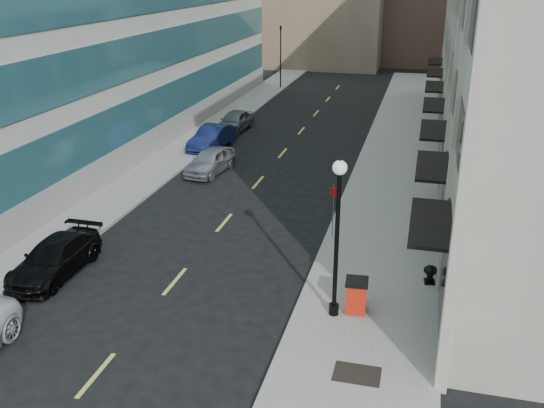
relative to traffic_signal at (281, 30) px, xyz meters
The scene contains 13 objects.
sidewalk_right 31.38m from the traffic_signal, 65.10° to the right, with size 5.00×80.00×0.15m, color gray.
sidewalk_left 28.58m from the traffic_signal, 92.05° to the right, with size 3.00×80.00×0.15m, color gray.
grate_far 46.43m from the traffic_signal, 73.49° to the right, with size 1.40×1.00×0.01m, color black.
road_centerline 32.00m from the traffic_signal, 79.94° to the right, with size 0.15×68.20×0.01m.
traffic_signal is the anchor object (origin of this frame).
car_black_pickup 40.91m from the traffic_signal, 89.01° to the right, with size 1.96×4.82×1.40m, color black.
car_silver_sedan 27.57m from the traffic_signal, 85.14° to the right, with size 1.73×4.30×1.47m, color #9B9DA4.
car_blue_sedan 22.74m from the traffic_signal, 88.19° to the right, with size 1.63×4.67×1.54m, color #151F4F.
car_grey_sedan 18.00m from the traffic_signal, 87.68° to the right, with size 1.78×4.42×1.51m, color slate.
trash_bin 42.91m from the traffic_signal, 72.79° to the right, with size 0.82×0.90×1.26m.
lamppost 42.80m from the traffic_signal, 73.84° to the right, with size 0.48×0.48×5.72m.
sign_post 36.41m from the traffic_signal, 72.64° to the right, with size 0.28×0.10×2.46m.
urn_planter 41.16m from the traffic_signal, 68.30° to the right, with size 0.52×0.52×0.73m.
Camera 1 is at (8.86, -11.24, 11.42)m, focal length 40.00 mm.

